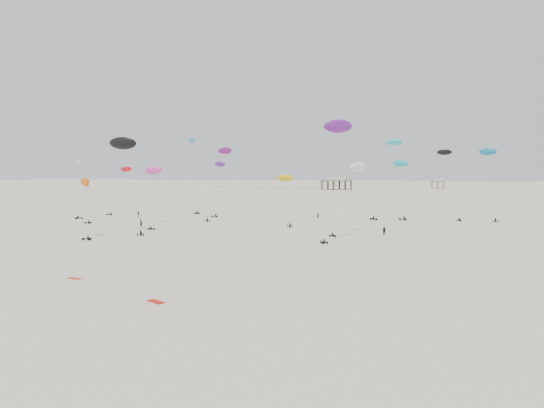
% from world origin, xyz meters
% --- Properties ---
extents(ground_plane, '(900.00, 900.00, 0.00)m').
position_xyz_m(ground_plane, '(0.00, 200.00, 0.00)').
color(ground_plane, beige).
extents(pavilion_main, '(21.00, 13.00, 9.80)m').
position_xyz_m(pavilion_main, '(-10.00, 350.00, 4.22)').
color(pavilion_main, brown).
rests_on(pavilion_main, ground).
extents(pavilion_small, '(9.00, 7.00, 8.00)m').
position_xyz_m(pavilion_small, '(60.00, 380.00, 3.49)').
color(pavilion_small, brown).
rests_on(pavilion_small, ground).
extents(pier_fence, '(80.20, 0.20, 1.50)m').
position_xyz_m(pier_fence, '(-62.00, 350.00, 0.77)').
color(pier_fence, black).
rests_on(pier_fence, ground).
extents(rig_0, '(6.88, 15.35, 16.95)m').
position_xyz_m(rig_0, '(-2.80, 118.77, 9.24)').
color(rig_0, black).
rests_on(rig_0, ground).
extents(rig_1, '(6.47, 10.78, 20.42)m').
position_xyz_m(rig_1, '(40.00, 139.58, 14.17)').
color(rig_1, black).
rests_on(rig_1, ground).
extents(rig_2, '(3.50, 13.29, 16.39)m').
position_xyz_m(rig_2, '(-59.55, 138.01, 10.62)').
color(rig_2, black).
rests_on(rig_2, ground).
extents(rig_3, '(8.16, 6.48, 22.84)m').
position_xyz_m(rig_3, '(-27.25, 119.70, 12.40)').
color(rig_3, black).
rests_on(rig_3, ground).
extents(rig_4, '(10.56, 5.66, 16.92)m').
position_xyz_m(rig_4, '(24.52, 133.51, 11.07)').
color(rig_4, black).
rests_on(rig_4, ground).
extents(rig_5, '(8.39, 10.56, 17.36)m').
position_xyz_m(rig_5, '(-31.55, 144.98, 10.87)').
color(rig_5, black).
rests_on(rig_5, ground).
extents(rig_6, '(7.86, 11.44, 16.66)m').
position_xyz_m(rig_6, '(16.20, 99.62, 13.09)').
color(rig_6, black).
rests_on(rig_6, ground).
extents(rig_7, '(7.30, 10.16, 17.32)m').
position_xyz_m(rig_7, '(-64.87, 121.62, 9.57)').
color(rig_7, black).
rests_on(rig_7, ground).
extents(rig_8, '(6.46, 7.54, 23.93)m').
position_xyz_m(rig_8, '(13.31, 85.69, 20.81)').
color(rig_8, black).
rests_on(rig_8, ground).
extents(rig_9, '(8.82, 11.46, 14.14)m').
position_xyz_m(rig_9, '(-57.03, 113.02, 8.49)').
color(rig_9, black).
rests_on(rig_9, ground).
extents(rig_10, '(4.70, 15.38, 22.23)m').
position_xyz_m(rig_10, '(-26.58, 140.67, 17.09)').
color(rig_10, black).
rests_on(rig_10, ground).
extents(rig_11, '(5.39, 6.16, 12.53)m').
position_xyz_m(rig_11, '(-37.02, 79.56, 9.59)').
color(rig_11, black).
rests_on(rig_11, ground).
extents(rig_12, '(8.49, 14.56, 18.71)m').
position_xyz_m(rig_12, '(-35.05, 107.79, 11.93)').
color(rig_12, black).
rests_on(rig_12, ground).
extents(rig_13, '(9.45, 5.14, 21.34)m').
position_xyz_m(rig_13, '(-32.65, 88.37, 17.54)').
color(rig_13, black).
rests_on(rig_13, ground).
extents(rig_14, '(5.30, 15.05, 21.44)m').
position_xyz_m(rig_14, '(51.43, 142.25, 15.01)').
color(rig_14, black).
rests_on(rig_14, ground).
extents(rig_15, '(6.21, 12.29, 23.67)m').
position_xyz_m(rig_15, '(25.61, 140.06, 16.86)').
color(rig_15, black).
rests_on(rig_15, ground).
extents(spectator_0, '(0.94, 0.75, 2.30)m').
position_xyz_m(spectator_0, '(-35.68, 101.84, 0.00)').
color(spectator_0, black).
rests_on(spectator_0, ground).
extents(spectator_1, '(1.24, 1.11, 2.20)m').
position_xyz_m(spectator_1, '(22.49, 97.57, 0.00)').
color(spectator_1, black).
rests_on(spectator_1, ground).
extents(spectator_2, '(1.27, 0.94, 1.92)m').
position_xyz_m(spectator_2, '(-49.10, 127.77, 0.00)').
color(spectator_2, black).
rests_on(spectator_2, ground).
extents(spectator_3, '(0.75, 0.57, 1.90)m').
position_xyz_m(spectator_3, '(3.87, 132.96, 0.00)').
color(spectator_3, black).
rests_on(spectator_3, ground).
extents(grounded_kite_a, '(2.34, 1.95, 0.08)m').
position_xyz_m(grounded_kite_a, '(-1.23, 34.27, 0.00)').
color(grounded_kite_a, '#B5100B').
rests_on(grounded_kite_a, ground).
extents(grounded_kite_b, '(1.91, 1.08, 0.07)m').
position_xyz_m(grounded_kite_b, '(-16.56, 43.25, 0.00)').
color(grounded_kite_b, red).
rests_on(grounded_kite_b, ground).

